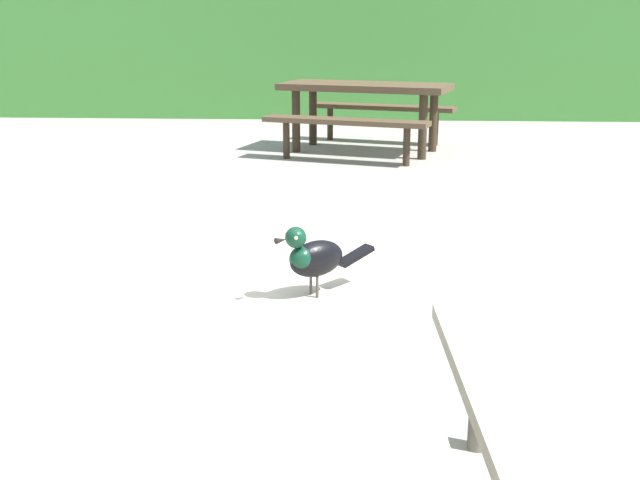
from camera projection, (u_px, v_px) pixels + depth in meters
hedge_wall at (371, 39)px, 11.77m from camera, size 28.00×1.83×2.23m
picnic_table_foreground at (250, 384)px, 1.86m from camera, size 1.77×1.84×0.74m
bird_grackle at (313, 256)px, 1.88m from camera, size 0.24×0.20×0.18m
picnic_table_mid_left at (365, 101)px, 8.38m from camera, size 2.12×2.10×0.74m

